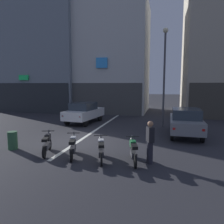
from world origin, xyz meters
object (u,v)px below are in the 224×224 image
at_px(car_grey_parked_kerbside, 186,121).
at_px(motorcycle_silver_row_left_mid, 73,146).
at_px(motorcycle_green_row_right_mid, 133,151).
at_px(person_by_motorcycles, 150,142).
at_px(motorcycle_white_row_centre, 101,150).
at_px(motorcycle_black_row_leftmost, 47,144).
at_px(street_lamp, 164,68).
at_px(trash_bin, 13,140).
at_px(car_white_crossing_near, 84,112).

xyz_separation_m(car_grey_parked_kerbside, motorcycle_silver_row_left_mid, (-4.96, -5.04, -0.43)).
xyz_separation_m(motorcycle_green_row_right_mid, person_by_motorcycles, (0.63, 0.03, 0.40)).
bearing_deg(motorcycle_silver_row_left_mid, motorcycle_green_row_right_mid, -0.85).
bearing_deg(motorcycle_silver_row_left_mid, motorcycle_white_row_centre, -6.80).
relative_size(motorcycle_black_row_leftmost, motorcycle_white_row_centre, 1.00).
bearing_deg(motorcycle_white_row_centre, street_lamp, 73.11).
relative_size(motorcycle_white_row_centre, trash_bin, 1.90).
xyz_separation_m(motorcycle_silver_row_left_mid, motorcycle_white_row_centre, (1.28, -0.15, 0.00)).
height_order(person_by_motorcycles, trash_bin, person_by_motorcycles).
bearing_deg(car_grey_parked_kerbside, person_by_motorcycles, -109.23).
xyz_separation_m(motorcycle_silver_row_left_mid, person_by_motorcycles, (3.20, -0.00, 0.40)).
height_order(car_white_crossing_near, trash_bin, car_white_crossing_near).
bearing_deg(trash_bin, motorcycle_silver_row_left_mid, -5.63).
bearing_deg(car_grey_parked_kerbside, motorcycle_green_row_right_mid, -115.23).
bearing_deg(trash_bin, person_by_motorcycles, -2.87).
relative_size(motorcycle_black_row_leftmost, motorcycle_silver_row_left_mid, 1.00).
distance_m(car_white_crossing_near, street_lamp, 6.93).
xyz_separation_m(motorcycle_black_row_leftmost, motorcycle_white_row_centre, (2.57, -0.26, 0.00)).
height_order(car_white_crossing_near, person_by_motorcycles, person_by_motorcycles).
distance_m(motorcycle_white_row_centre, trash_bin, 4.52).
distance_m(car_white_crossing_near, trash_bin, 7.41).
relative_size(car_grey_parked_kerbside, motorcycle_black_row_leftmost, 2.58).
bearing_deg(person_by_motorcycles, motorcycle_silver_row_left_mid, 179.92).
bearing_deg(car_grey_parked_kerbside, car_white_crossing_near, 160.49).
height_order(car_grey_parked_kerbside, street_lamp, street_lamp).
height_order(car_white_crossing_near, motorcycle_green_row_right_mid, car_white_crossing_near).
height_order(motorcycle_white_row_centre, motorcycle_green_row_right_mid, same).
bearing_deg(motorcycle_green_row_right_mid, motorcycle_silver_row_left_mid, 179.15).
height_order(car_white_crossing_near, motorcycle_black_row_leftmost, car_white_crossing_near).
relative_size(motorcycle_black_row_leftmost, trash_bin, 1.89).
bearing_deg(car_grey_parked_kerbside, motorcycle_white_row_centre, -125.30).
bearing_deg(person_by_motorcycles, motorcycle_green_row_right_mid, -176.99).
xyz_separation_m(street_lamp, motorcycle_green_row_right_mid, (-1.06, -7.62, -3.74)).
distance_m(car_grey_parked_kerbside, person_by_motorcycles, 5.34).
bearing_deg(motorcycle_white_row_centre, motorcycle_green_row_right_mid, 5.11).
relative_size(motorcycle_green_row_right_mid, person_by_motorcycles, 0.98).
relative_size(street_lamp, motorcycle_black_row_leftmost, 4.31).
height_order(motorcycle_black_row_leftmost, motorcycle_green_row_right_mid, same).
relative_size(street_lamp, motorcycle_white_row_centre, 4.29).
height_order(motorcycle_white_row_centre, trash_bin, motorcycle_white_row_centre).
relative_size(street_lamp, person_by_motorcycles, 4.14).
xyz_separation_m(motorcycle_black_row_leftmost, trash_bin, (-1.93, 0.21, -0.03)).
bearing_deg(car_grey_parked_kerbside, motorcycle_black_row_leftmost, -141.70).
relative_size(car_grey_parked_kerbside, motorcycle_white_row_centre, 2.57).
distance_m(car_white_crossing_near, motorcycle_white_row_centre, 8.68).
xyz_separation_m(motorcycle_black_row_leftmost, motorcycle_silver_row_left_mid, (1.28, -0.11, 0.00)).
distance_m(person_by_motorcycles, trash_bin, 6.43).
bearing_deg(motorcycle_silver_row_left_mid, street_lamp, 64.41).
relative_size(car_white_crossing_near, street_lamp, 0.62).
bearing_deg(motorcycle_green_row_right_mid, motorcycle_black_row_leftmost, 177.77).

